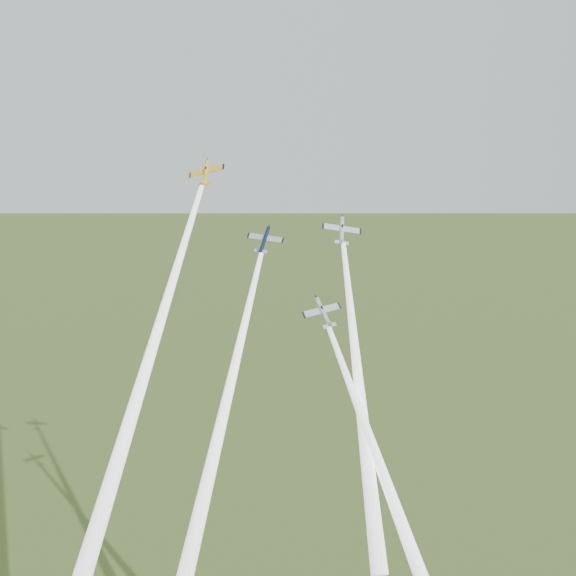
# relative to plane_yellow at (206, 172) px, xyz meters

# --- Properties ---
(plane_yellow) EXTENTS (7.56, 8.18, 7.77)m
(plane_yellow) POSITION_rel_plane_yellow_xyz_m (0.00, 0.00, 0.00)
(plane_yellow) COLOR gold
(smoke_trail_yellow) EXTENTS (19.28, 46.08, 53.56)m
(smoke_trail_yellow) POSITION_rel_plane_yellow_xyz_m (-8.70, -23.57, -28.24)
(smoke_trail_yellow) COLOR white
(plane_navy) EXTENTS (9.27, 7.68, 6.95)m
(plane_navy) POSITION_rel_plane_yellow_xyz_m (10.90, 2.46, -13.16)
(plane_navy) COLOR #0B1434
(smoke_trail_navy) EXTENTS (17.04, 41.69, 48.10)m
(smoke_trail_navy) POSITION_rel_plane_yellow_xyz_m (3.34, -18.94, -38.67)
(smoke_trail_navy) COLOR white
(plane_silver_right) EXTENTS (8.80, 6.39, 7.89)m
(plane_silver_right) POSITION_rel_plane_yellow_xyz_m (26.23, 3.86, -11.69)
(plane_silver_right) COLOR silver
(smoke_trail_silver_right) EXTENTS (3.84, 42.42, 47.12)m
(smoke_trail_silver_right) POSITION_rel_plane_yellow_xyz_m (26.77, -18.39, -36.71)
(smoke_trail_silver_right) COLOR white
(plane_silver_low) EXTENTS (10.08, 8.43, 7.49)m
(plane_silver_low) POSITION_rel_plane_yellow_xyz_m (21.16, -10.07, -24.66)
(plane_silver_low) COLOR #A7ADB5
(smoke_trail_silver_low) EXTENTS (19.22, 38.93, 45.94)m
(smoke_trail_silver_low) POSITION_rel_plane_yellow_xyz_m (29.93, -29.96, -49.09)
(smoke_trail_silver_low) COLOR white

